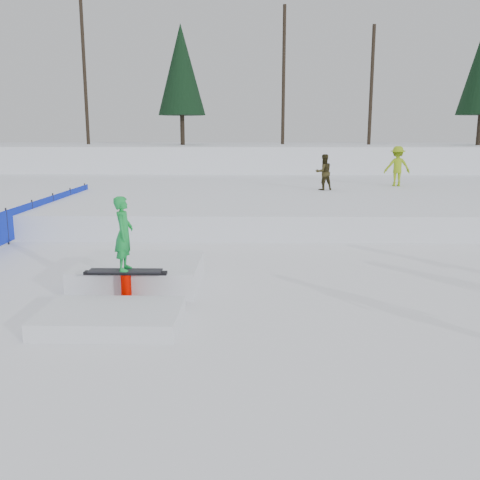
{
  "coord_description": "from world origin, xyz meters",
  "views": [
    {
      "loc": [
        0.72,
        -8.83,
        3.3
      ],
      "look_at": [
        0.5,
        2.0,
        1.1
      ],
      "focal_mm": 40.0,
      "sensor_mm": 36.0,
      "label": 1
    }
  ],
  "objects_px": {
    "safety_fence": "(7,226)",
    "walker_ygreen": "(397,166)",
    "walker_olive": "(324,172)",
    "jib_rail_feature": "(133,281)"
  },
  "relations": [
    {
      "from": "safety_fence",
      "to": "walker_ygreen",
      "type": "bearing_deg",
      "value": 34.68
    },
    {
      "from": "walker_olive",
      "to": "walker_ygreen",
      "type": "xyz_separation_m",
      "value": [
        3.64,
        1.79,
        0.15
      ]
    },
    {
      "from": "safety_fence",
      "to": "walker_olive",
      "type": "height_order",
      "value": "walker_olive"
    },
    {
      "from": "walker_olive",
      "to": "safety_fence",
      "type": "bearing_deg",
      "value": 20.18
    },
    {
      "from": "safety_fence",
      "to": "jib_rail_feature",
      "type": "height_order",
      "value": "jib_rail_feature"
    },
    {
      "from": "walker_olive",
      "to": "walker_ygreen",
      "type": "distance_m",
      "value": 4.06
    },
    {
      "from": "walker_olive",
      "to": "jib_rail_feature",
      "type": "bearing_deg",
      "value": 49.44
    },
    {
      "from": "safety_fence",
      "to": "walker_olive",
      "type": "xyz_separation_m",
      "value": [
        10.38,
        7.91,
        1.02
      ]
    },
    {
      "from": "walker_olive",
      "to": "jib_rail_feature",
      "type": "distance_m",
      "value": 14.06
    },
    {
      "from": "safety_fence",
      "to": "walker_olive",
      "type": "distance_m",
      "value": 13.09
    }
  ]
}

